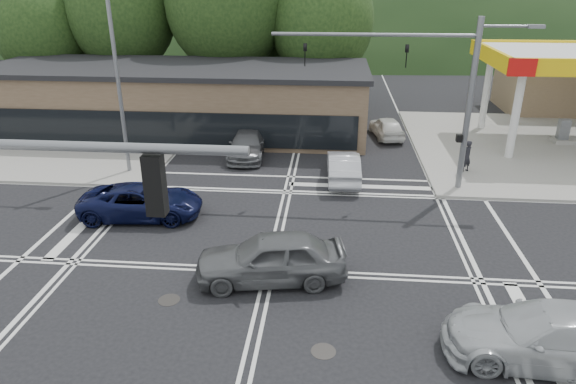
# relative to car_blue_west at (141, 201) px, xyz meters

# --- Properties ---
(ground) EXTENTS (120.00, 120.00, 0.00)m
(ground) POSITION_rel_car_blue_west_xyz_m (5.97, -3.93, -0.71)
(ground) COLOR black
(ground) RESTS_ON ground
(sidewalk_ne) EXTENTS (16.00, 16.00, 0.15)m
(sidewalk_ne) POSITION_rel_car_blue_west_xyz_m (20.97, 11.07, -0.64)
(sidewalk_ne) COLOR gray
(sidewalk_ne) RESTS_ON ground
(sidewalk_nw) EXTENTS (16.00, 16.00, 0.15)m
(sidewalk_nw) POSITION_rel_car_blue_west_xyz_m (-9.03, 11.07, -0.64)
(sidewalk_nw) COLOR gray
(sidewalk_nw) RESTS_ON ground
(convenience_store) EXTENTS (10.00, 6.00, 3.80)m
(convenience_store) POSITION_rel_car_blue_west_xyz_m (25.97, 21.07, 1.19)
(convenience_store) COLOR #846B4F
(convenience_store) RESTS_ON ground
(commercial_row) EXTENTS (24.00, 8.00, 4.00)m
(commercial_row) POSITION_rel_car_blue_west_xyz_m (-2.03, 13.07, 1.29)
(commercial_row) COLOR brown
(commercial_row) RESTS_ON ground
(hill_north) EXTENTS (252.00, 126.00, 140.00)m
(hill_north) POSITION_rel_car_blue_west_xyz_m (5.97, 86.07, -0.71)
(hill_north) COLOR #1C3216
(hill_north) RESTS_ON ground
(tree_n_a) EXTENTS (8.00, 8.00, 11.75)m
(tree_n_a) POSITION_rel_car_blue_west_xyz_m (-8.03, 20.07, 6.43)
(tree_n_a) COLOR #382619
(tree_n_a) RESTS_ON ground
(tree_n_b) EXTENTS (9.00, 9.00, 12.98)m
(tree_n_b) POSITION_rel_car_blue_west_xyz_m (-0.03, 20.07, 7.08)
(tree_n_b) COLOR #382619
(tree_n_b) RESTS_ON ground
(tree_n_c) EXTENTS (7.60, 7.60, 10.87)m
(tree_n_c) POSITION_rel_car_blue_west_xyz_m (6.97, 20.07, 5.78)
(tree_n_c) COLOR #382619
(tree_n_c) RESTS_ON ground
(tree_n_d) EXTENTS (6.80, 6.80, 9.76)m
(tree_n_d) POSITION_rel_car_blue_west_xyz_m (-14.03, 19.07, 5.13)
(tree_n_d) COLOR #382619
(tree_n_d) RESTS_ON ground
(tree_n_e) EXTENTS (8.40, 8.40, 11.98)m
(tree_n_e) POSITION_rel_car_blue_west_xyz_m (3.97, 24.07, 6.43)
(tree_n_e) COLOR #382619
(tree_n_e) RESTS_ON ground
(streetlight_nw) EXTENTS (2.50, 0.25, 9.00)m
(streetlight_nw) POSITION_rel_car_blue_west_xyz_m (-2.47, 5.07, 4.34)
(streetlight_nw) COLOR slate
(streetlight_nw) RESTS_ON ground
(signal_mast_ne) EXTENTS (11.65, 0.30, 8.00)m
(signal_mast_ne) POSITION_rel_car_blue_west_xyz_m (12.91, 4.27, 4.36)
(signal_mast_ne) COLOR slate
(signal_mast_ne) RESTS_ON ground
(car_blue_west) EXTENTS (5.31, 2.79, 1.42)m
(car_blue_west) POSITION_rel_car_blue_west_xyz_m (0.00, 0.00, 0.00)
(car_blue_west) COLOR black
(car_blue_west) RESTS_ON ground
(car_grey_center) EXTENTS (5.31, 2.80, 1.72)m
(car_grey_center) POSITION_rel_car_blue_west_xyz_m (6.10, -4.44, 0.15)
(car_grey_center) COLOR #595B5D
(car_grey_center) RESTS_ON ground
(car_silver_east) EXTENTS (5.72, 2.70, 1.61)m
(car_silver_east) POSITION_rel_car_blue_west_xyz_m (13.97, -7.73, 0.09)
(car_silver_east) COLOR #ACAFB3
(car_silver_east) RESTS_ON ground
(car_queue_a) EXTENTS (1.71, 4.48, 1.46)m
(car_queue_a) POSITION_rel_car_blue_west_xyz_m (8.62, 5.07, 0.02)
(car_queue_a) COLOR silver
(car_queue_a) RESTS_ON ground
(car_queue_b) EXTENTS (2.21, 4.11, 1.33)m
(car_queue_b) POSITION_rel_car_blue_west_xyz_m (11.47, 12.77, -0.05)
(car_queue_b) COLOR silver
(car_queue_b) RESTS_ON ground
(car_northbound) EXTENTS (2.19, 4.94, 1.41)m
(car_northbound) POSITION_rel_car_blue_west_xyz_m (3.22, 8.34, -0.01)
(car_northbound) COLOR #595B5E
(car_northbound) RESTS_ON ground
(pedestrian) EXTENTS (0.72, 0.68, 1.66)m
(pedestrian) POSITION_rel_car_blue_west_xyz_m (14.98, 6.50, 0.27)
(pedestrian) COLOR black
(pedestrian) RESTS_ON sidewalk_ne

